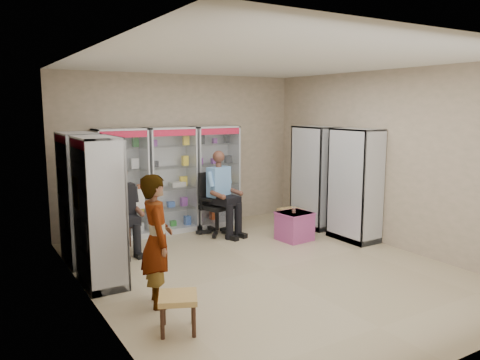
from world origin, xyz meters
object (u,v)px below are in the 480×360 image
cabinet_back_left (122,184)px  pink_trunk (295,226)px  cabinet_back_mid (171,180)px  seated_shopkeeper (218,196)px  woven_stool_b (178,313)px  office_chair (217,203)px  cabinet_right_far (315,177)px  woven_stool_a (291,219)px  cabinet_back_right (215,176)px  cabinet_left_near (99,212)px  standing_man (157,240)px  cabinet_right_near (355,185)px  wooden_chair (122,223)px  cabinet_left_far (80,198)px

cabinet_back_left → pink_trunk: 3.20m
cabinet_back_mid → seated_shopkeeper: size_ratio=1.35×
woven_stool_b → office_chair: bearing=55.4°
cabinet_right_far → woven_stool_a: (-0.53, 0.05, -0.80)m
cabinet_back_right → woven_stool_b: (-2.50, -3.81, -0.80)m
woven_stool_a → cabinet_left_near: bearing=-166.3°
standing_man → pink_trunk: bearing=-53.8°
cabinet_back_mid → pink_trunk: (1.65, -1.71, -0.75)m
cabinet_left_near → pink_trunk: cabinet_left_near is taller
cabinet_back_right → cabinet_right_far: (1.63, -1.13, 0.00)m
cabinet_back_left → cabinet_back_right: 1.90m
cabinet_right_far → pink_trunk: bearing=121.8°
cabinet_right_near → wooden_chair: size_ratio=2.13×
cabinet_left_far → cabinet_left_near: (0.00, -1.10, 0.00)m
wooden_chair → cabinet_right_near: bearing=-21.6°
seated_shopkeeper → woven_stool_b: 3.90m
office_chair → woven_stool_a: 1.51m
cabinet_back_right → cabinet_right_far: 1.98m
cabinet_left_far → standing_man: 2.16m
cabinet_back_left → standing_man: 3.09m
cabinet_left_far → woven_stool_a: cabinet_left_far is taller
cabinet_back_mid → seated_shopkeeper: cabinet_back_mid is taller
cabinet_back_mid → office_chair: 0.99m
seated_shopkeeper → cabinet_back_right: bearing=49.2°
cabinet_back_right → wooden_chair: bearing=-161.2°
cabinet_left_near → cabinet_back_mid: bearing=137.2°
woven_stool_a → pink_trunk: bearing=-122.2°
cabinet_left_far → cabinet_right_far: bearing=87.4°
cabinet_left_far → cabinet_right_near: bearing=73.7°
cabinet_right_far → cabinet_right_near: 1.10m
cabinet_back_mid → woven_stool_a: size_ratio=4.94×
cabinet_back_right → cabinet_right_far: same height
cabinet_back_mid → cabinet_left_far: 2.10m
cabinet_back_left → cabinet_left_far: 1.32m
cabinet_right_far → cabinet_left_near: 4.55m
cabinet_back_right → standing_man: (-2.43, -3.04, -0.20)m
woven_stool_a → woven_stool_b: (-3.60, -2.73, 0.00)m
cabinet_back_mid → standing_man: size_ratio=1.25×
woven_stool_b → cabinet_left_near: bearing=100.5°
pink_trunk → standing_man: bearing=-156.9°
woven_stool_b → cabinet_back_mid: bearing=67.9°
woven_stool_b → seated_shopkeeper: bearing=55.0°
cabinet_left_far → woven_stool_a: size_ratio=4.94×
wooden_chair → office_chair: size_ratio=0.81×
office_chair → standing_man: 3.25m
woven_stool_b → standing_man: 0.98m
cabinet_left_near → cabinet_left_far: bearing=180.0°
cabinet_back_mid → wooden_chair: bearing=-148.7°
woven_stool_b → standing_man: bearing=84.4°
cabinet_back_left → wooden_chair: 0.94m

